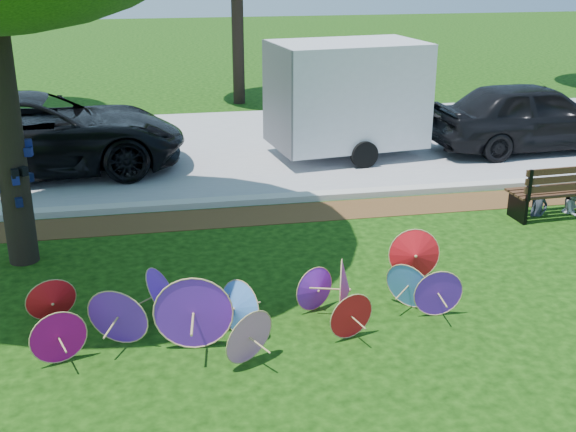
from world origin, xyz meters
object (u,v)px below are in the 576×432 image
at_px(black_van, 38,134).
at_px(dark_pickup, 532,116).
at_px(parasol_pile, 254,300).
at_px(park_bench, 560,189).
at_px(cargo_trailer, 347,94).
at_px(person_left, 541,187).

relative_size(black_van, dark_pickup, 1.27).
distance_m(parasol_pile, park_bench, 6.68).
distance_m(parasol_pile, cargo_trailer, 8.32).
xyz_separation_m(black_van, cargo_trailer, (6.72, 0.06, 0.60)).
xyz_separation_m(dark_pickup, person_left, (-2.08, -4.20, -0.28)).
xyz_separation_m(cargo_trailer, person_left, (2.35, -4.50, -0.91)).
bearing_deg(park_bench, cargo_trailer, 117.58).
distance_m(black_van, park_bench, 10.44).
height_order(dark_pickup, cargo_trailer, cargo_trailer).
xyz_separation_m(dark_pickup, cargo_trailer, (-4.43, 0.30, 0.63)).
bearing_deg(cargo_trailer, park_bench, -66.92).
relative_size(cargo_trailer, park_bench, 1.74).
relative_size(dark_pickup, person_left, 4.50).
bearing_deg(dark_pickup, cargo_trailer, 83.75).
bearing_deg(person_left, dark_pickup, 51.34).
bearing_deg(person_left, black_van, 141.63).
relative_size(cargo_trailer, person_left, 3.08).
bearing_deg(park_bench, parasol_pile, -156.07).
height_order(cargo_trailer, person_left, cargo_trailer).
relative_size(parasol_pile, person_left, 5.36).
bearing_deg(black_van, cargo_trailer, -93.20).
bearing_deg(person_left, cargo_trailer, 105.31).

